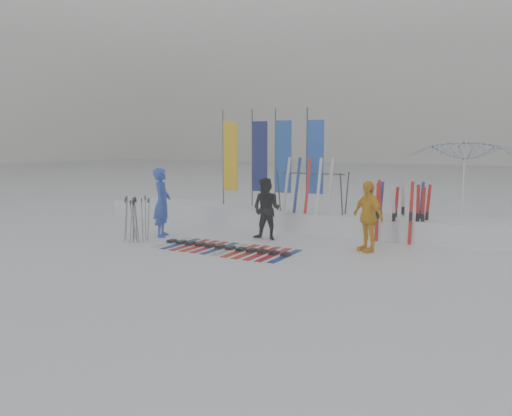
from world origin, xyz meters
The scene contains 11 objects.
ground centered at (0.00, 0.00, 0.00)m, with size 120.00×120.00×0.00m, color white.
snow_bank centered at (0.00, 4.60, 0.30)m, with size 14.00×1.60×0.60m, color white.
person_blue centered at (-2.82, 1.48, 0.99)m, with size 0.72×0.47×1.98m, color blue.
person_black centered at (0.04, 2.50, 0.86)m, with size 0.84×0.65×1.72m, color black.
person_yellow centered at (2.95, 2.33, 0.88)m, with size 1.03×0.43×1.76m, color #F5B010.
tent_canopy centered at (4.79, 5.41, 1.44)m, with size 3.13×3.19×2.87m, color white.
ski_row centered at (-0.26, 0.84, 0.03)m, with size 3.58×1.70×0.07m.
pole_cluster centered at (-2.97, 0.53, 0.61)m, with size 0.78×0.79×1.26m.
feather_flags centered at (-1.03, 4.80, 2.24)m, with size 3.55×0.28×3.20m.
ski_rack centered at (0.70, 4.20, 1.38)m, with size 2.04×0.80×1.23m.
upright_skis centered at (3.34, 4.17, 0.80)m, with size 1.48×1.06×1.70m.
Camera 1 is at (6.42, -9.67, 2.64)m, focal length 35.00 mm.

